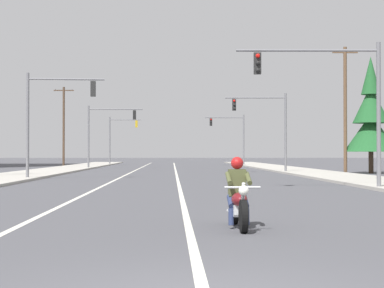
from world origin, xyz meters
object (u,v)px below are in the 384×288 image
object	(u,v)px
motorcycle_with_rider	(238,199)
conifer_tree_right_verge_far	(371,120)
traffic_signal_near_left	(50,109)
traffic_signal_far_left	(119,134)
traffic_signal_near_right	(336,90)
utility_pole_right_far	(345,108)
utility_pole_left_far	(64,125)
traffic_signal_far_right	(233,132)
traffic_signal_mid_right	(268,120)
traffic_signal_mid_left	(104,127)

from	to	relation	value
motorcycle_with_rider	conifer_tree_right_verge_far	distance (m)	37.76
traffic_signal_near_left	traffic_signal_far_left	size ratio (longest dim) A/B	1.00
traffic_signal_near_right	utility_pole_right_far	world-z (taller)	utility_pole_right_far
traffic_signal_near_left	utility_pole_left_far	size ratio (longest dim) A/B	0.66
traffic_signal_far_right	traffic_signal_far_left	bearing A→B (deg)	159.16
traffic_signal_mid_right	utility_pole_right_far	bearing A→B (deg)	-20.49
traffic_signal_far_left	utility_pole_left_far	distance (m)	9.26
utility_pole_left_far	conifer_tree_right_verge_far	distance (m)	39.60
traffic_signal_near_right	traffic_signal_mid_left	distance (m)	39.22
traffic_signal_near_right	traffic_signal_mid_left	world-z (taller)	same
motorcycle_with_rider	utility_pole_left_far	xyz separation A→B (m)	(-14.10, 63.24, 4.31)
traffic_signal_mid_left	conifer_tree_right_verge_far	bearing A→B (deg)	-35.45
conifer_tree_right_verge_far	traffic_signal_mid_left	bearing A→B (deg)	144.55
traffic_signal_far_right	traffic_signal_mid_left	bearing A→B (deg)	-134.10
traffic_signal_far_left	conifer_tree_right_verge_far	bearing A→B (deg)	-58.20
traffic_signal_far_right	traffic_signal_mid_right	bearing A→B (deg)	-89.80
traffic_signal_near_left	utility_pole_right_far	world-z (taller)	utility_pole_right_far
utility_pole_right_far	utility_pole_left_far	distance (m)	38.44
traffic_signal_mid_right	traffic_signal_mid_left	distance (m)	19.68
traffic_signal_near_left	traffic_signal_mid_right	distance (m)	19.01
traffic_signal_far_left	traffic_signal_mid_right	bearing A→B (deg)	-66.88
traffic_signal_near_left	utility_pole_left_far	distance (m)	39.10
traffic_signal_mid_right	traffic_signal_near_right	bearing A→B (deg)	-91.48
utility_pole_left_far	traffic_signal_near_right	bearing A→B (deg)	-68.40
traffic_signal_near_left	utility_pole_left_far	world-z (taller)	utility_pole_left_far
traffic_signal_far_right	utility_pole_left_far	world-z (taller)	utility_pole_left_far
utility_pole_left_far	traffic_signal_far_left	bearing A→B (deg)	50.29
traffic_signal_mid_left	utility_pole_right_far	world-z (taller)	utility_pole_right_far
conifer_tree_right_verge_far	traffic_signal_mid_right	bearing A→B (deg)	167.21
utility_pole_right_far	traffic_signal_mid_right	bearing A→B (deg)	159.51
traffic_signal_far_right	traffic_signal_far_left	size ratio (longest dim) A/B	1.00
traffic_signal_mid_left	utility_pole_left_far	size ratio (longest dim) A/B	0.66
traffic_signal_far_right	conifer_tree_right_verge_far	world-z (taller)	conifer_tree_right_verge_far
motorcycle_with_rider	conifer_tree_right_verge_far	xyz separation A→B (m)	(13.68, 35.03, 3.47)
traffic_signal_mid_right	traffic_signal_far_right	bearing A→B (deg)	90.20
traffic_signal_far_left	traffic_signal_far_right	bearing A→B (deg)	-20.84
traffic_signal_mid_right	traffic_signal_far_right	size ratio (longest dim) A/B	1.00
traffic_signal_near_right	traffic_signal_mid_right	xyz separation A→B (m)	(0.60, 23.10, -0.08)
traffic_signal_near_right	traffic_signal_far_right	size ratio (longest dim) A/B	1.00
traffic_signal_near_right	utility_pole_left_far	distance (m)	53.35
motorcycle_with_rider	traffic_signal_near_left	world-z (taller)	traffic_signal_near_left
traffic_signal_near_left	traffic_signal_far_left	xyz separation A→B (m)	(0.25, 45.78, -0.02)
motorcycle_with_rider	utility_pole_left_far	world-z (taller)	utility_pole_left_far
traffic_signal_near_right	motorcycle_with_rider	bearing A→B (deg)	-112.10
utility_pole_right_far	traffic_signal_near_right	bearing A→B (deg)	-106.17
traffic_signal_near_right	traffic_signal_far_left	bearing A→B (deg)	103.62
motorcycle_with_rider	traffic_signal_near_left	size ratio (longest dim) A/B	0.35
traffic_signal_near_right	conifer_tree_right_verge_far	world-z (taller)	conifer_tree_right_verge_far
motorcycle_with_rider	utility_pole_right_far	distance (m)	36.84
traffic_signal_mid_right	utility_pole_left_far	distance (m)	33.35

